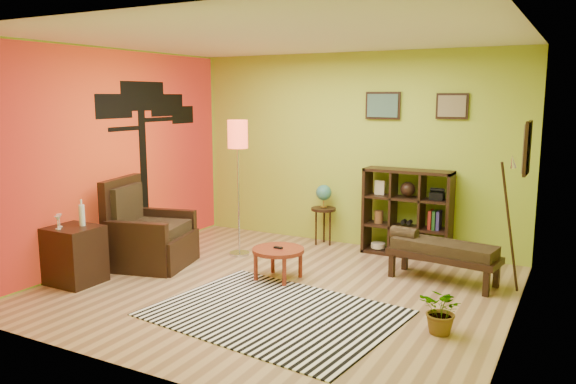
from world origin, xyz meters
The scene contains 11 objects.
ground centered at (0.00, 0.00, 0.00)m, with size 5.00×5.00×0.00m, color tan.
room_shell centered at (-0.09, 0.01, 1.80)m, with size 5.04×4.54×2.82m.
zebra_rug centered at (0.35, -0.68, 0.01)m, with size 2.38×1.78×0.01m, color white.
coffee_table centered at (-0.15, 0.29, 0.33)m, with size 0.62×0.62×0.40m.
armchair centered at (-1.95, 0.01, 0.34)m, with size 1.13×1.12×1.14m.
side_cabinet centered at (-2.20, -0.95, 0.34)m, with size 0.57×0.52×0.99m.
floor_lamp centered at (-1.15, 0.96, 1.51)m, with size 0.28×0.28×1.87m.
globe_table centered at (-0.36, 2.03, 0.68)m, with size 0.37×0.37×0.90m.
cube_shelf centered at (0.91, 2.03, 0.60)m, with size 1.20×0.35×1.20m.
bench centered at (1.58, 1.13, 0.38)m, with size 1.34×0.64×0.60m.
potted_plant centered at (1.96, -0.37, 0.18)m, with size 0.41×0.45×0.35m, color #26661E.
Camera 1 is at (3.02, -5.38, 2.18)m, focal length 35.00 mm.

